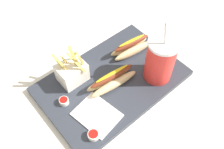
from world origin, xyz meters
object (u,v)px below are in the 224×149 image
Objects in this scene: soda_cup at (160,60)px; hot_dog_2 at (131,47)px; ketchup_cup_1 at (93,135)px; ketchup_cup_2 at (64,101)px; napkin_stack at (97,115)px; fries_basket at (72,72)px; hot_dog_1 at (112,80)px.

hot_dog_2 is at bearing -92.02° from soda_cup.
ketchup_cup_1 and ketchup_cup_2 have the same top height.
ketchup_cup_2 is at bearing -20.68° from soda_cup.
napkin_stack is (0.25, -0.01, -0.08)m from soda_cup.
fries_basket is 0.85× the size of hot_dog_1.
soda_cup is 0.29m from fries_basket.
ketchup_cup_2 is at bearing 3.81° from hot_dog_2.
fries_basket reaches higher than hot_dog_1.
soda_cup is 0.34m from ketchup_cup_2.
napkin_stack is at bearing -3.14° from soda_cup.
hot_dog_1 is 1.11× the size of hot_dog_2.
ketchup_cup_1 is 1.13× the size of ketchup_cup_2.
soda_cup is at bearing 142.75° from fries_basket.
hot_dog_2 is at bearing -156.47° from hot_dog_1.
ketchup_cup_2 is (0.31, 0.02, -0.01)m from hot_dog_2.
hot_dog_2 reaches higher than hot_dog_1.
soda_cup is 1.57× the size of fries_basket.
fries_basket reaches higher than ketchup_cup_1.
napkin_stack is (0.11, 0.06, -0.02)m from hot_dog_1.
ketchup_cup_1 is 0.07m from napkin_stack.
ketchup_cup_2 is (0.16, -0.04, -0.01)m from hot_dog_1.
ketchup_cup_2 reaches higher than napkin_stack.
napkin_stack is at bearing 81.28° from fries_basket.
soda_cup reaches higher than ketchup_cup_1.
napkin_stack is at bearing -135.88° from ketchup_cup_1.
soda_cup is 0.32m from ketchup_cup_1.
hot_dog_2 is 0.29m from napkin_stack.
hot_dog_2 is (-0.24, 0.04, -0.01)m from fries_basket.
ketchup_cup_1 is 0.15m from ketchup_cup_2.
soda_cup is 1.83× the size of napkin_stack.
hot_dog_2 is 5.45× the size of ketchup_cup_2.
hot_dog_1 is 5.36× the size of ketchup_cup_1.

